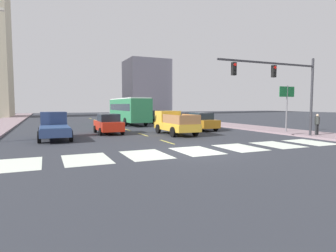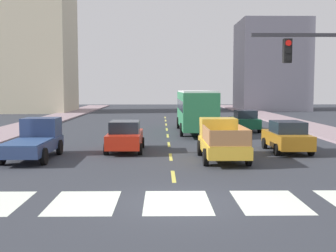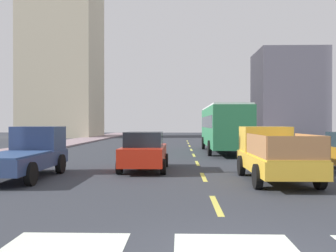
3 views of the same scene
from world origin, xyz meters
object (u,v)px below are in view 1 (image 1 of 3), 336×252
(pickup_stakebed, at_px, (174,123))
(sedan_near_left, at_px, (156,117))
(pickup_dark, at_px, (54,126))
(direction_sign_green, at_px, (287,99))
(traffic_signal_gantry, at_px, (285,81))
(sedan_far, at_px, (201,122))
(city_bus, at_px, (129,109))
(sedan_near_right, at_px, (108,124))
(pedestrian_waiting, at_px, (317,123))

(pickup_stakebed, bearing_deg, sedan_near_left, 72.44)
(pickup_dark, bearing_deg, direction_sign_green, -9.20)
(pickup_stakebed, xyz_separation_m, traffic_signal_gantry, (5.95, -6.29, 3.25))
(sedan_far, relative_size, traffic_signal_gantry, 0.51)
(city_bus, bearing_deg, sedan_near_right, -115.06)
(pedestrian_waiting, bearing_deg, sedan_near_left, -13.14)
(direction_sign_green, bearing_deg, sedan_near_right, 158.74)
(sedan_far, relative_size, sedan_near_right, 1.00)
(city_bus, relative_size, traffic_signal_gantry, 1.25)
(pickup_dark, relative_size, sedan_near_left, 1.18)
(sedan_near_left, distance_m, traffic_signal_gantry, 20.83)
(pickup_dark, distance_m, sedan_far, 13.49)
(traffic_signal_gantry, distance_m, direction_sign_green, 4.99)
(sedan_far, distance_m, traffic_signal_gantry, 9.40)
(sedan_far, bearing_deg, pedestrian_waiting, -55.74)
(sedan_near_left, xyz_separation_m, traffic_signal_gantry, (2.04, -20.46, 3.33))
(sedan_near_right, bearing_deg, sedan_far, -0.53)
(sedan_far, bearing_deg, direction_sign_green, -41.62)
(sedan_near_left, height_order, pedestrian_waiting, pedestrian_waiting)
(pickup_stakebed, bearing_deg, sedan_far, 27.64)
(pickup_stakebed, relative_size, city_bus, 0.48)
(pickup_dark, xyz_separation_m, city_bus, (9.14, 12.62, 1.03))
(sedan_near_left, xyz_separation_m, direction_sign_green, (5.66, -17.23, 2.17))
(sedan_near_right, bearing_deg, traffic_signal_gantry, -37.37)
(sedan_near_left, bearing_deg, sedan_far, -91.91)
(pickup_dark, height_order, sedan_near_left, pickup_dark)
(pedestrian_waiting, bearing_deg, city_bus, -1.64)
(sedan_far, relative_size, direction_sign_green, 1.05)
(traffic_signal_gantry, bearing_deg, sedan_near_left, 95.70)
(sedan_near_right, distance_m, pedestrian_waiting, 16.95)
(pickup_stakebed, relative_size, pickup_dark, 1.00)
(sedan_near_right, distance_m, traffic_signal_gantry, 14.52)
(sedan_far, height_order, sedan_near_left, same)
(pickup_dark, distance_m, sedan_near_left, 19.12)
(sedan_near_left, bearing_deg, sedan_near_right, -129.83)
(pickup_dark, xyz_separation_m, direction_sign_green, (18.98, -3.52, 2.11))
(pickup_stakebed, xyz_separation_m, pedestrian_waiting, (9.39, -6.31, 0.18))
(sedan_far, xyz_separation_m, direction_sign_green, (5.62, -5.33, 2.17))
(pickup_dark, height_order, direction_sign_green, direction_sign_green)
(pickup_stakebed, relative_size, sedan_near_left, 1.18)
(pickup_dark, height_order, traffic_signal_gantry, traffic_signal_gantry)
(city_bus, xyz_separation_m, pedestrian_waiting, (9.66, -19.38, -0.84))
(pickup_dark, distance_m, sedan_near_right, 4.89)
(pickup_dark, height_order, sedan_near_right, pickup_dark)
(city_bus, relative_size, direction_sign_green, 2.57)
(pickup_dark, distance_m, direction_sign_green, 19.42)
(sedan_near_right, height_order, direction_sign_green, direction_sign_green)
(traffic_signal_gantry, relative_size, direction_sign_green, 2.06)
(pickup_dark, height_order, sedan_far, pickup_dark)
(sedan_far, bearing_deg, traffic_signal_gantry, -74.99)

